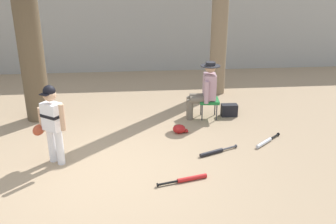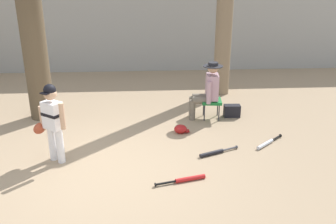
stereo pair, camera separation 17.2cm
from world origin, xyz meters
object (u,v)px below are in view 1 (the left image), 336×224
Objects in this scene: tree_behind_spectator at (220,7)px; bat_red_barrel at (188,179)px; folding_stool at (209,101)px; seated_spectator at (205,89)px; handbag_beside_stool at (229,110)px; bat_aluminum_silver at (266,142)px; batting_helmet_red at (179,129)px; young_ballplayer at (52,120)px; bat_black_composite at (214,152)px.

bat_red_barrel is (-1.34, -4.14, -2.07)m from tree_behind_spectator.
seated_spectator is at bearing 174.45° from folding_stool.
bat_red_barrel is (-1.25, -2.51, -0.10)m from handbag_beside_stool.
seated_spectator is at bearing 123.02° from bat_aluminum_silver.
folding_stool is 1.49× the size of batting_helmet_red.
seated_spectator is 1.95× the size of bat_aluminum_silver.
handbag_beside_stool is at bearing 102.93° from bat_aluminum_silver.
bat_red_barrel is at bearing -20.62° from young_ballplayer.
folding_stool is at bearing -107.86° from tree_behind_spectator.
folding_stool is 1.68m from bat_black_composite.
seated_spectator is 4.11× the size of batting_helmet_red.
tree_behind_spectator is 2.32m from seated_spectator.
handbag_beside_stool is 0.44× the size of bat_red_barrel.
young_ballplayer is at bearing -148.28° from seated_spectator.
bat_red_barrel is (-0.57, -0.82, 0.00)m from bat_black_composite.
young_ballplayer is at bearing -178.88° from bat_black_composite.
folding_stool is 0.57× the size of bat_red_barrel.
young_ballplayer is 3.33m from folding_stool.
handbag_beside_stool is (-0.08, -1.63, -1.98)m from tree_behind_spectator.
seated_spectator is at bearing -175.45° from handbag_beside_stool.
tree_behind_spectator reaches higher than bat_aluminum_silver.
seated_spectator is at bearing -110.94° from tree_behind_spectator.
tree_behind_spectator is 4.08× the size of seated_spectator.
young_ballplayer is 3.70m from bat_aluminum_silver.
folding_stool reaches higher than bat_aluminum_silver.
young_ballplayer reaches higher than bat_red_barrel.
bat_aluminum_silver is at bearing -77.07° from handbag_beside_stool.
bat_red_barrel is (-0.80, -2.46, -0.33)m from folding_stool.
tree_behind_spectator is 3.76× the size of young_ballplayer.
batting_helmet_red is at bearing 87.24° from bat_red_barrel.
folding_stool is 1.04m from batting_helmet_red.
bat_black_composite is at bearing -62.32° from batting_helmet_red.
tree_behind_spectator is 4.97m from young_ballplayer.
young_ballplayer reaches higher than folding_stool.
bat_black_composite is at bearing 55.15° from bat_red_barrel.
bat_aluminum_silver is at bearing -23.01° from batting_helmet_red.
seated_spectator is (-0.64, -1.67, -1.47)m from tree_behind_spectator.
folding_stool is at bearing 44.80° from batting_helmet_red.
bat_black_composite is at bearing -94.38° from seated_spectator.
bat_aluminum_silver is 0.80× the size of bat_red_barrel.
batting_helmet_red is at bearing -135.20° from folding_stool.
handbag_beside_stool is at bearing 68.00° from bat_black_composite.
batting_helmet_red reaches higher than bat_aluminum_silver.
handbag_beside_stool is (0.46, 0.05, -0.23)m from folding_stool.
bat_red_barrel is at bearing -107.95° from folding_stool.
young_ballplayer is at bearing -152.20° from handbag_beside_stool.
batting_helmet_red is at bearing 156.99° from bat_aluminum_silver.
young_ballplayer is 2.30m from bat_red_barrel.
bat_aluminum_silver is at bearing -85.55° from tree_behind_spectator.
young_ballplayer is 2.12× the size of bat_aluminum_silver.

